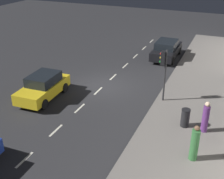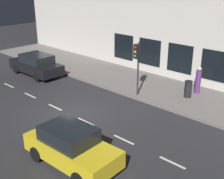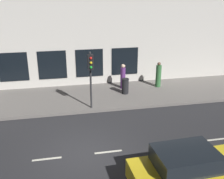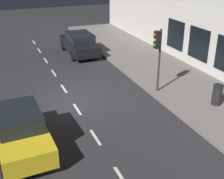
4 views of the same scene
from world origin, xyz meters
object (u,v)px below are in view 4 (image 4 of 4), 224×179
(parked_car_1, at_px, (21,130))
(traffic_light, at_px, (158,47))
(parked_car_2, at_px, (79,44))
(trash_bin, at_px, (217,95))

(parked_car_1, bearing_deg, traffic_light, -163.65)
(parked_car_1, relative_size, parked_car_2, 0.89)
(traffic_light, relative_size, trash_bin, 3.24)
(parked_car_1, xyz_separation_m, trash_bin, (9.01, -0.05, -0.13))
(traffic_light, height_order, parked_car_1, traffic_light)
(parked_car_2, bearing_deg, trash_bin, -71.42)
(traffic_light, relative_size, parked_car_2, 0.72)
(traffic_light, distance_m, trash_bin, 3.65)
(traffic_light, height_order, trash_bin, traffic_light)
(parked_car_2, bearing_deg, traffic_light, -78.59)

